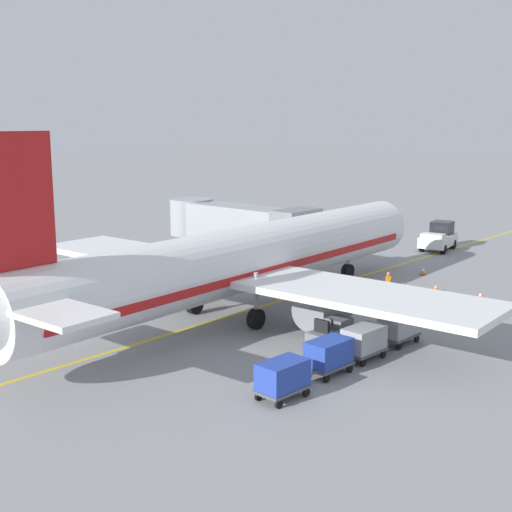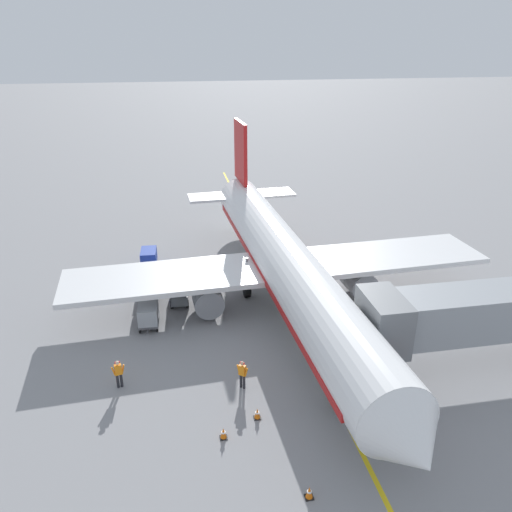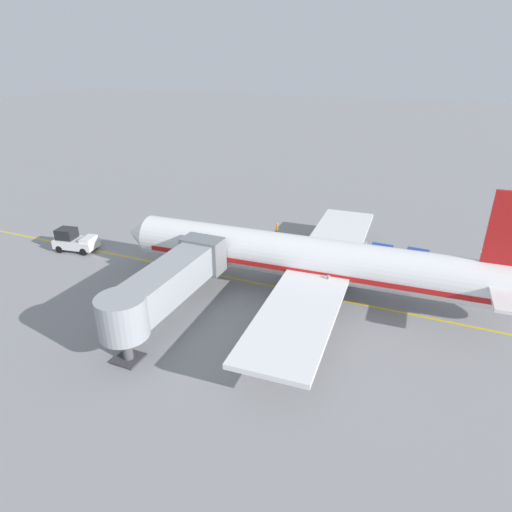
{
  "view_description": "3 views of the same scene",
  "coord_description": "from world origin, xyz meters",
  "px_view_note": "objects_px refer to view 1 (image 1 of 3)",
  "views": [
    {
      "loc": [
        26.38,
        -29.43,
        11.03
      ],
      "look_at": [
        -2.49,
        2.78,
        2.45
      ],
      "focal_mm": 47.9,
      "sensor_mm": 36.0,
      "label": 1
    },
    {
      "loc": [
        7.92,
        29.22,
        17.55
      ],
      "look_at": [
        2.31,
        -1.73,
        3.78
      ],
      "focal_mm": 35.18,
      "sensor_mm": 36.0,
      "label": 2
    },
    {
      "loc": [
        -32.65,
        -10.16,
        19.09
      ],
      "look_at": [
        -0.78,
        3.48,
        3.14
      ],
      "focal_mm": 30.62,
      "sensor_mm": 36.0,
      "label": 3
    }
  ],
  "objects_px": {
    "baggage_cart_third_in_train": "(329,354)",
    "ground_crew_wing_walker": "(480,306)",
    "parked_airliner": "(244,260)",
    "pushback_tractor": "(439,237)",
    "safety_cone_nose_left": "(403,286)",
    "jet_bridge": "(238,223)",
    "baggage_cart_second_in_train": "(364,340)",
    "baggage_tug_lead": "(331,334)",
    "ground_crew_loader": "(388,284)",
    "safety_cone_wing_tip": "(423,271)",
    "baggage_cart_front": "(399,325)",
    "safety_cone_nose_right": "(436,288)",
    "baggage_cart_tail_end": "(283,376)"
  },
  "relations": [
    {
      "from": "baggage_cart_third_in_train",
      "to": "ground_crew_wing_walker",
      "type": "bearing_deg",
      "value": 82.36
    },
    {
      "from": "parked_airliner",
      "to": "ground_crew_wing_walker",
      "type": "height_order",
      "value": "parked_airliner"
    },
    {
      "from": "pushback_tractor",
      "to": "baggage_cart_third_in_train",
      "type": "bearing_deg",
      "value": -71.2
    },
    {
      "from": "parked_airliner",
      "to": "safety_cone_nose_left",
      "type": "bearing_deg",
      "value": 70.51
    },
    {
      "from": "jet_bridge",
      "to": "baggage_cart_second_in_train",
      "type": "distance_m",
      "value": 21.42
    },
    {
      "from": "pushback_tractor",
      "to": "baggage_tug_lead",
      "type": "distance_m",
      "value": 28.85
    },
    {
      "from": "jet_bridge",
      "to": "ground_crew_wing_walker",
      "type": "bearing_deg",
      "value": -4.25
    },
    {
      "from": "baggage_tug_lead",
      "to": "ground_crew_loader",
      "type": "xyz_separation_m",
      "value": [
        -2.98,
        10.26,
        0.24
      ]
    },
    {
      "from": "parked_airliner",
      "to": "safety_cone_wing_tip",
      "type": "height_order",
      "value": "parked_airliner"
    },
    {
      "from": "parked_airliner",
      "to": "pushback_tractor",
      "type": "bearing_deg",
      "value": 92.43
    },
    {
      "from": "baggage_cart_third_in_train",
      "to": "baggage_cart_front",
      "type": "bearing_deg",
      "value": 88.77
    },
    {
      "from": "baggage_cart_front",
      "to": "safety_cone_nose_right",
      "type": "xyz_separation_m",
      "value": [
        -3.62,
        10.97,
        -0.66
      ]
    },
    {
      "from": "baggage_cart_second_in_train",
      "to": "pushback_tractor",
      "type": "bearing_deg",
      "value": 110.62
    },
    {
      "from": "ground_crew_wing_walker",
      "to": "safety_cone_nose_left",
      "type": "relative_size",
      "value": 2.86
    },
    {
      "from": "baggage_cart_front",
      "to": "baggage_cart_second_in_train",
      "type": "bearing_deg",
      "value": -90.59
    },
    {
      "from": "baggage_cart_front",
      "to": "baggage_cart_third_in_train",
      "type": "height_order",
      "value": "same"
    },
    {
      "from": "pushback_tractor",
      "to": "safety_cone_nose_right",
      "type": "xyz_separation_m",
      "value": [
        6.91,
        -13.78,
        -0.81
      ]
    },
    {
      "from": "parked_airliner",
      "to": "safety_cone_nose_left",
      "type": "relative_size",
      "value": 63.26
    },
    {
      "from": "baggage_cart_third_in_train",
      "to": "safety_cone_wing_tip",
      "type": "relative_size",
      "value": 4.96
    },
    {
      "from": "parked_airliner",
      "to": "safety_cone_nose_left",
      "type": "xyz_separation_m",
      "value": [
        3.97,
        11.22,
        -2.9
      ]
    },
    {
      "from": "jet_bridge",
      "to": "baggage_cart_tail_end",
      "type": "height_order",
      "value": "jet_bridge"
    },
    {
      "from": "pushback_tractor",
      "to": "ground_crew_loader",
      "type": "relative_size",
      "value": 2.79
    },
    {
      "from": "baggage_cart_second_in_train",
      "to": "ground_crew_loader",
      "type": "height_order",
      "value": "ground_crew_loader"
    },
    {
      "from": "baggage_cart_third_in_train",
      "to": "parked_airliner",
      "type": "bearing_deg",
      "value": 154.13
    },
    {
      "from": "jet_bridge",
      "to": "baggage_cart_third_in_train",
      "type": "relative_size",
      "value": 4.58
    },
    {
      "from": "pushback_tractor",
      "to": "safety_cone_wing_tip",
      "type": "xyz_separation_m",
      "value": [
        3.82,
        -9.79,
        -0.81
      ]
    },
    {
      "from": "pushback_tractor",
      "to": "baggage_cart_tail_end",
      "type": "height_order",
      "value": "pushback_tractor"
    },
    {
      "from": "jet_bridge",
      "to": "pushback_tractor",
      "type": "relative_size",
      "value": 2.85
    },
    {
      "from": "ground_crew_loader",
      "to": "baggage_cart_tail_end",
      "type": "bearing_deg",
      "value": -72.72
    },
    {
      "from": "parked_airliner",
      "to": "ground_crew_loader",
      "type": "height_order",
      "value": "parked_airliner"
    },
    {
      "from": "ground_crew_loader",
      "to": "safety_cone_nose_left",
      "type": "relative_size",
      "value": 2.86
    },
    {
      "from": "baggage_tug_lead",
      "to": "ground_crew_loader",
      "type": "relative_size",
      "value": 1.5
    },
    {
      "from": "parked_airliner",
      "to": "baggage_cart_front",
      "type": "height_order",
      "value": "parked_airliner"
    },
    {
      "from": "jet_bridge",
      "to": "ground_crew_wing_walker",
      "type": "height_order",
      "value": "jet_bridge"
    },
    {
      "from": "ground_crew_loader",
      "to": "safety_cone_nose_right",
      "type": "xyz_separation_m",
      "value": [
        1.47,
        3.55,
        -0.66
      ]
    },
    {
      "from": "ground_crew_wing_walker",
      "to": "ground_crew_loader",
      "type": "distance_m",
      "value": 6.69
    },
    {
      "from": "parked_airliner",
      "to": "baggage_tug_lead",
      "type": "distance_m",
      "value": 7.87
    },
    {
      "from": "ground_crew_loader",
      "to": "safety_cone_nose_left",
      "type": "distance_m",
      "value": 2.61
    },
    {
      "from": "parked_airliner",
      "to": "baggage_cart_second_in_train",
      "type": "distance_m",
      "value": 9.82
    },
    {
      "from": "ground_crew_wing_walker",
      "to": "safety_cone_nose_right",
      "type": "distance_m",
      "value": 7.03
    },
    {
      "from": "safety_cone_wing_tip",
      "to": "ground_crew_wing_walker",
      "type": "bearing_deg",
      "value": -47.02
    },
    {
      "from": "baggage_cart_tail_end",
      "to": "safety_cone_nose_left",
      "type": "distance_m",
      "value": 19.96
    },
    {
      "from": "baggage_cart_front",
      "to": "safety_cone_nose_right",
      "type": "distance_m",
      "value": 11.57
    },
    {
      "from": "pushback_tractor",
      "to": "baggage_cart_second_in_train",
      "type": "relative_size",
      "value": 1.61
    },
    {
      "from": "pushback_tractor",
      "to": "baggage_cart_tail_end",
      "type": "distance_m",
      "value": 35.62
    },
    {
      "from": "safety_cone_wing_tip",
      "to": "parked_airliner",
      "type": "bearing_deg",
      "value": -99.46
    },
    {
      "from": "baggage_tug_lead",
      "to": "baggage_cart_second_in_train",
      "type": "relative_size",
      "value": 0.87
    },
    {
      "from": "pushback_tractor",
      "to": "baggage_cart_tail_end",
      "type": "relative_size",
      "value": 1.61
    },
    {
      "from": "baggage_cart_tail_end",
      "to": "ground_crew_loader",
      "type": "distance_m",
      "value": 17.45
    },
    {
      "from": "baggage_tug_lead",
      "to": "ground_crew_wing_walker",
      "type": "relative_size",
      "value": 1.5
    }
  ]
}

